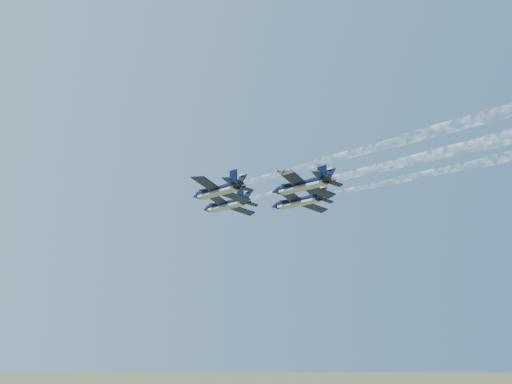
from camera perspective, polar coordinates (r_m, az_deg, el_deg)
jet_lead at (r=120.48m, az=-2.73°, el=-1.14°), size 11.21×14.67×4.09m
jet_left at (r=107.56m, az=-3.48°, el=0.13°), size 11.21×14.67×4.09m
jet_right at (r=117.36m, az=3.71°, el=-0.85°), size 11.21×14.67×4.09m
jet_slot at (r=103.44m, az=4.08°, el=0.60°), size 11.21×14.67×4.09m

